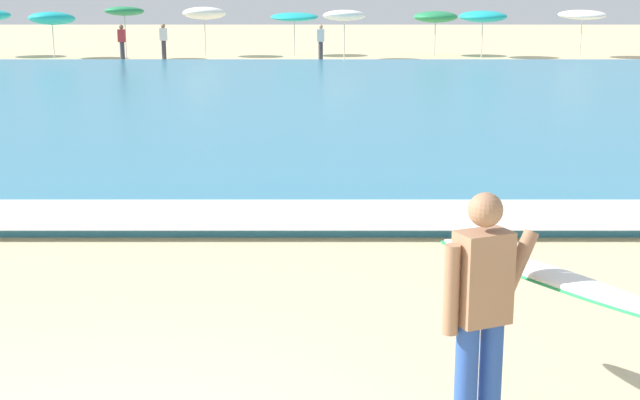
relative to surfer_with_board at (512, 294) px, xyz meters
name	(u,v)px	position (x,y,z in m)	size (l,w,h in m)	color
sea	(266,99)	(-2.67, 19.09, -0.96)	(120.00, 28.00, 0.14)	teal
surf_foam	(208,214)	(-2.67, 5.69, -0.89)	(120.00, 1.61, 0.01)	white
surfer_with_board	(512,294)	(0.00, 0.00, 0.00)	(1.41, 2.54, 1.73)	#284CA3
beach_umbrella_1	(48,18)	(-13.39, 35.63, 0.75)	(2.07, 2.11, 2.16)	beige
beach_umbrella_2	(121,11)	(-10.00, 35.16, 1.08)	(1.75, 1.78, 2.39)	beige
beach_umbrella_3	(201,13)	(-6.64, 36.88, 0.96)	(2.03, 2.07, 2.36)	beige
beach_umbrella_4	(291,17)	(-2.48, 37.51, 0.77)	(2.25, 2.27, 2.06)	beige
beach_umbrella_5	(341,15)	(-0.18, 34.89, 0.90)	(1.91, 1.94, 2.25)	beige
beach_umbrella_6	(432,17)	(4.18, 37.35, 0.78)	(2.07, 2.07, 2.08)	beige
beach_umbrella_7	(480,16)	(6.19, 36.12, 0.83)	(2.20, 2.21, 2.15)	beige
beach_umbrella_8	(579,15)	(10.78, 36.27, 0.90)	(2.20, 2.22, 2.20)	beige
beachgoer_near_row_left	(318,42)	(-1.23, 33.89, -0.19)	(0.32, 0.20, 1.58)	#383842
beachgoer_near_row_mid	(119,42)	(-9.84, 33.67, -0.19)	(0.32, 0.20, 1.58)	#383842
beachgoer_near_row_right	(160,41)	(-8.24, 34.84, -0.19)	(0.32, 0.20, 1.58)	#383842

